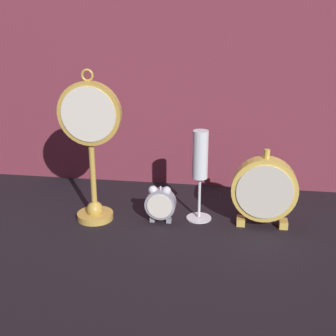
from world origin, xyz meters
TOP-DOWN VIEW (x-y plane):
  - ground_plane at (0.00, 0.00)m, footprint 4.00×4.00m
  - fabric_backdrop_drape at (0.00, 0.33)m, footprint 1.47×0.01m
  - pocket_watch_on_stand at (-0.18, 0.05)m, footprint 0.15×0.09m
  - alarm_clock_twin_bell at (-0.01, 0.06)m, footprint 0.07×0.03m
  - mantel_clock_silver at (0.23, 0.07)m, footprint 0.16×0.04m
  - champagne_flute at (0.08, 0.09)m, footprint 0.06×0.06m

SIDE VIEW (x-z plane):
  - ground_plane at x=0.00m, z-range 0.00..0.00m
  - alarm_clock_twin_bell at x=-0.01m, z-range 0.00..0.10m
  - mantel_clock_silver at x=0.23m, z-range 0.00..0.19m
  - champagne_flute at x=0.08m, z-range 0.03..0.26m
  - pocket_watch_on_stand at x=-0.18m, z-range 0.01..0.38m
  - fabric_backdrop_drape at x=0.00m, z-range 0.00..0.64m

